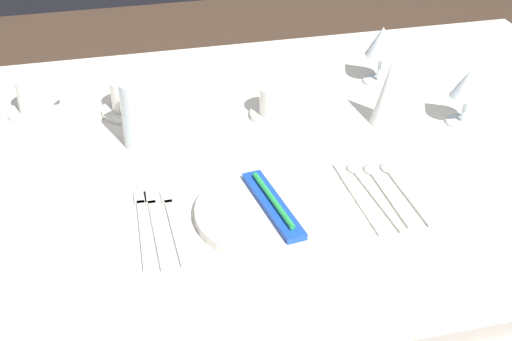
# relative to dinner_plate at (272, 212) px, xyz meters

# --- Properties ---
(dining_table) EXTENTS (1.80, 1.11, 0.74)m
(dining_table) POSITION_rel_dinner_plate_xyz_m (0.00, 0.22, -0.09)
(dining_table) COLOR silver
(dining_table) RESTS_ON ground
(dinner_plate) EXTENTS (0.27, 0.27, 0.02)m
(dinner_plate) POSITION_rel_dinner_plate_xyz_m (0.00, 0.00, 0.00)
(dinner_plate) COLOR white
(dinner_plate) RESTS_ON dining_table
(toothbrush_package) EXTENTS (0.06, 0.21, 0.02)m
(toothbrush_package) POSITION_rel_dinner_plate_xyz_m (-0.00, 0.00, 0.02)
(toothbrush_package) COLOR blue
(toothbrush_package) RESTS_ON dinner_plate
(fork_outer) EXTENTS (0.02, 0.22, 0.00)m
(fork_outer) POSITION_rel_dinner_plate_xyz_m (-0.17, 0.02, -0.01)
(fork_outer) COLOR beige
(fork_outer) RESTS_ON dining_table
(fork_inner) EXTENTS (0.02, 0.23, 0.00)m
(fork_inner) POSITION_rel_dinner_plate_xyz_m (-0.20, 0.02, -0.01)
(fork_inner) COLOR beige
(fork_inner) RESTS_ON dining_table
(fork_salad) EXTENTS (0.03, 0.23, 0.00)m
(fork_salad) POSITION_rel_dinner_plate_xyz_m (-0.22, 0.03, -0.01)
(fork_salad) COLOR beige
(fork_salad) RESTS_ON dining_table
(dinner_knife) EXTENTS (0.02, 0.23, 0.00)m
(dinner_knife) POSITION_rel_dinner_plate_xyz_m (0.17, 0.01, -0.01)
(dinner_knife) COLOR beige
(dinner_knife) RESTS_ON dining_table
(spoon_soup) EXTENTS (0.03, 0.23, 0.01)m
(spoon_soup) POSITION_rel_dinner_plate_xyz_m (0.20, 0.04, -0.01)
(spoon_soup) COLOR beige
(spoon_soup) RESTS_ON dining_table
(spoon_dessert) EXTENTS (0.03, 0.21, 0.01)m
(spoon_dessert) POSITION_rel_dinner_plate_xyz_m (0.22, 0.04, -0.01)
(spoon_dessert) COLOR beige
(spoon_dessert) RESTS_ON dining_table
(spoon_tea) EXTENTS (0.03, 0.21, 0.01)m
(spoon_tea) POSITION_rel_dinner_plate_xyz_m (0.26, 0.04, -0.01)
(spoon_tea) COLOR beige
(spoon_tea) RESTS_ON dining_table
(saucer_left) EXTENTS (0.12, 0.12, 0.01)m
(saucer_left) POSITION_rel_dinner_plate_xyz_m (0.11, 0.35, -0.00)
(saucer_left) COLOR white
(saucer_left) RESTS_ON dining_table
(coffee_cup_left) EXTENTS (0.10, 0.08, 0.06)m
(coffee_cup_left) POSITION_rel_dinner_plate_xyz_m (0.11, 0.35, 0.03)
(coffee_cup_left) COLOR white
(coffee_cup_left) RESTS_ON saucer_left
(saucer_right) EXTENTS (0.13, 0.13, 0.01)m
(saucer_right) POSITION_rel_dinner_plate_xyz_m (-0.41, 0.49, -0.00)
(saucer_right) COLOR white
(saucer_right) RESTS_ON dining_table
(coffee_cup_right) EXTENTS (0.10, 0.07, 0.07)m
(coffee_cup_right) POSITION_rel_dinner_plate_xyz_m (-0.41, 0.49, 0.04)
(coffee_cup_right) COLOR white
(coffee_cup_right) RESTS_ON saucer_right
(saucer_far) EXTENTS (0.13, 0.13, 0.01)m
(saucer_far) POSITION_rel_dinner_plate_xyz_m (-0.21, 0.45, -0.00)
(saucer_far) COLOR white
(saucer_far) RESTS_ON dining_table
(coffee_cup_far) EXTENTS (0.10, 0.08, 0.07)m
(coffee_cup_far) POSITION_rel_dinner_plate_xyz_m (-0.21, 0.45, 0.03)
(coffee_cup_far) COLOR white
(coffee_cup_far) RESTS_ON saucer_far
(wine_glass_centre) EXTENTS (0.07, 0.07, 0.13)m
(wine_glass_centre) POSITION_rel_dinner_plate_xyz_m (0.48, 0.23, 0.08)
(wine_glass_centre) COLOR silver
(wine_glass_centre) RESTS_ON dining_table
(wine_glass_left) EXTENTS (0.08, 0.08, 0.14)m
(wine_glass_left) POSITION_rel_dinner_plate_xyz_m (0.38, 0.46, 0.09)
(wine_glass_left) COLOR silver
(wine_glass_left) RESTS_ON dining_table
(drink_tumbler) EXTENTS (0.07, 0.07, 0.14)m
(drink_tumbler) POSITION_rel_dinner_plate_xyz_m (-0.20, 0.30, 0.06)
(drink_tumbler) COLOR silver
(drink_tumbler) RESTS_ON dining_table
(napkin_folded) EXTENTS (0.07, 0.07, 0.15)m
(napkin_folded) POSITION_rel_dinner_plate_xyz_m (0.33, 0.27, 0.07)
(napkin_folded) COLOR white
(napkin_folded) RESTS_ON dining_table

